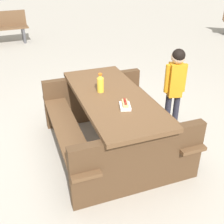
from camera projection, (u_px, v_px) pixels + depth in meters
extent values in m
plane|color=#ADA599|center=(112.00, 148.00, 3.56)|extent=(30.00, 30.00, 0.00)
cube|color=brown|center=(112.00, 97.00, 3.21)|extent=(1.94, 1.21, 0.05)
cube|color=brown|center=(153.00, 111.00, 3.52)|extent=(1.81, 0.75, 0.04)
cube|color=brown|center=(66.00, 127.00, 3.18)|extent=(1.81, 0.75, 0.04)
cube|color=#4D3520|center=(139.00, 163.00, 2.75)|extent=(0.47, 1.38, 0.70)
cube|color=#4D3520|center=(93.00, 98.00, 4.03)|extent=(0.47, 1.38, 0.70)
cylinder|color=yellow|center=(100.00, 85.00, 3.23)|extent=(0.08, 0.08, 0.17)
cone|color=yellow|center=(100.00, 77.00, 3.18)|extent=(0.07, 0.07, 0.04)
cylinder|color=orange|center=(100.00, 74.00, 3.16)|extent=(0.04, 0.04, 0.02)
cube|color=white|center=(125.00, 106.00, 2.92)|extent=(0.21, 0.19, 0.03)
cube|color=#D8B272|center=(125.00, 103.00, 2.90)|extent=(0.16, 0.13, 0.04)
cylinder|color=maroon|center=(125.00, 102.00, 2.90)|extent=(0.13, 0.10, 0.03)
ellipsoid|color=maroon|center=(125.00, 101.00, 2.89)|extent=(0.07, 0.06, 0.01)
cylinder|color=#262633|center=(167.00, 113.00, 3.83)|extent=(0.08, 0.08, 0.52)
cylinder|color=#262633|center=(176.00, 112.00, 3.84)|extent=(0.08, 0.08, 0.52)
cube|color=orange|center=(175.00, 80.00, 3.60)|extent=(0.23, 0.23, 0.44)
cylinder|color=orange|center=(167.00, 79.00, 3.58)|extent=(0.07, 0.07, 0.38)
cylinder|color=orange|center=(184.00, 78.00, 3.60)|extent=(0.07, 0.07, 0.38)
sphere|color=beige|center=(178.00, 57.00, 3.45)|extent=(0.17, 0.17, 0.17)
sphere|color=black|center=(179.00, 55.00, 3.43)|extent=(0.17, 0.17, 0.17)
cube|color=brown|center=(0.00, 29.00, 7.58)|extent=(0.69, 1.55, 0.04)
cube|color=#4C4C51|center=(24.00, 35.00, 7.90)|extent=(0.36, 0.13, 0.41)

